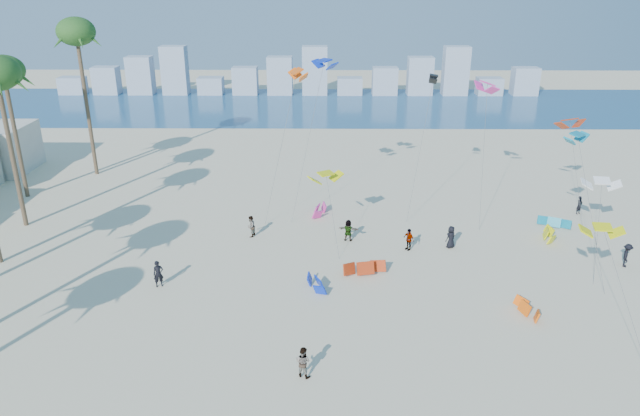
{
  "coord_description": "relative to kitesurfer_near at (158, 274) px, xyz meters",
  "views": [
    {
      "loc": [
        3.42,
        -23.64,
        20.4
      ],
      "look_at": [
        3.0,
        16.0,
        4.5
      ],
      "focal_mm": 33.14,
      "sensor_mm": 36.0,
      "label": 1
    }
  ],
  "objects": [
    {
      "name": "ground",
      "position": [
        8.17,
        -12.44,
        -0.96
      ],
      "size": [
        220.0,
        220.0,
        0.0
      ],
      "primitive_type": "plane",
      "color": "beige",
      "rests_on": "ground"
    },
    {
      "name": "ocean",
      "position": [
        8.17,
        59.56,
        -0.95
      ],
      "size": [
        220.0,
        220.0,
        0.0
      ],
      "primitive_type": "plane",
      "color": "navy",
      "rests_on": "ground"
    },
    {
      "name": "distant_skyline",
      "position": [
        6.98,
        69.56,
        2.13
      ],
      "size": [
        85.0,
        3.0,
        8.4
      ],
      "color": "#9EADBF",
      "rests_on": "ground"
    },
    {
      "name": "kitesurfer_mid",
      "position": [
        10.39,
        -9.73,
        -0.06
      ],
      "size": [
        1.09,
        1.0,
        1.8
      ],
      "primitive_type": "imported",
      "rotation": [
        0.0,
        0.0,
        2.67
      ],
      "color": "gray",
      "rests_on": "ground"
    },
    {
      "name": "flying_kites",
      "position": [
        21.69,
        9.76,
        8.67
      ],
      "size": [
        27.76,
        26.88,
        13.96
      ],
      "color": "yellow",
      "rests_on": "ground"
    },
    {
      "name": "kitesurfers_far",
      "position": [
        19.91,
        6.8,
        -0.06
      ],
      "size": [
        29.9,
        11.32,
        1.82
      ],
      "color": "black",
      "rests_on": "ground"
    },
    {
      "name": "kitesurfer_near",
      "position": [
        0.0,
        0.0,
        0.0
      ],
      "size": [
        0.83,
        0.7,
        1.92
      ],
      "primitive_type": "imported",
      "rotation": [
        0.0,
        0.0,
        0.42
      ],
      "color": "black",
      "rests_on": "ground"
    },
    {
      "name": "grounded_kites",
      "position": [
        19.87,
        4.95,
        -0.51
      ],
      "size": [
        22.7,
        19.62,
        1.02
      ],
      "color": "#0B2CC1",
      "rests_on": "ground"
    }
  ]
}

